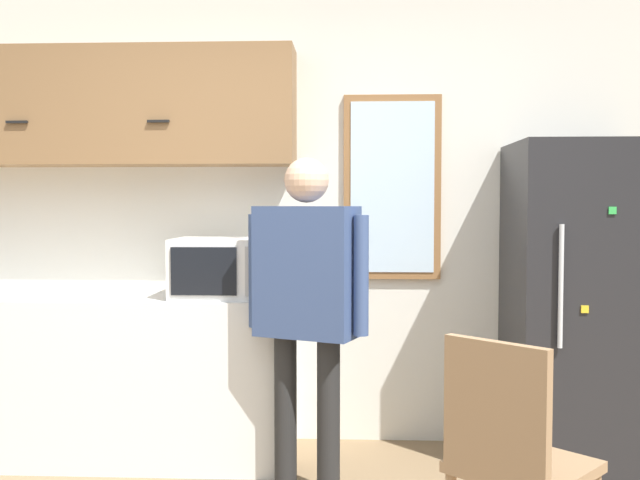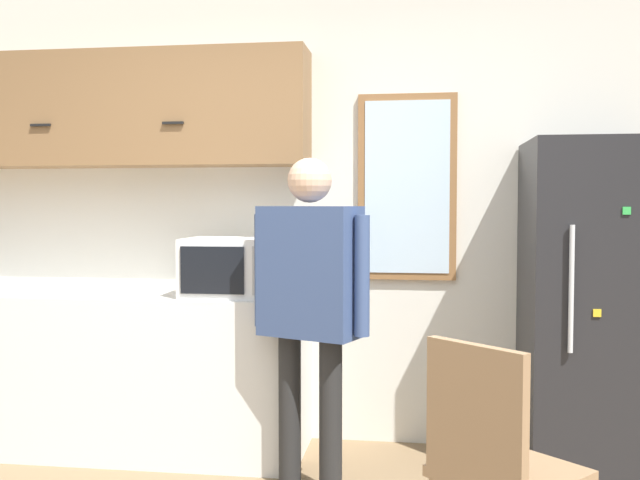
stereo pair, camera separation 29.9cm
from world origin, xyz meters
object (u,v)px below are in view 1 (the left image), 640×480
(refrigerator, at_px, (579,305))
(person, at_px, (307,289))
(chair, at_px, (512,453))
(microwave, at_px, (220,268))

(refrigerator, bearing_deg, person, -163.23)
(chair, bearing_deg, microwave, -1.78)
(chair, bearing_deg, refrigerator, -73.16)
(person, bearing_deg, microwave, 164.97)
(person, xyz_separation_m, refrigerator, (1.42, 0.43, -0.13))
(microwave, height_order, person, person)
(microwave, bearing_deg, refrigerator, 1.89)
(refrigerator, bearing_deg, chair, -115.83)
(refrigerator, xyz_separation_m, chair, (-0.63, -1.31, -0.35))
(refrigerator, distance_m, chair, 1.49)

